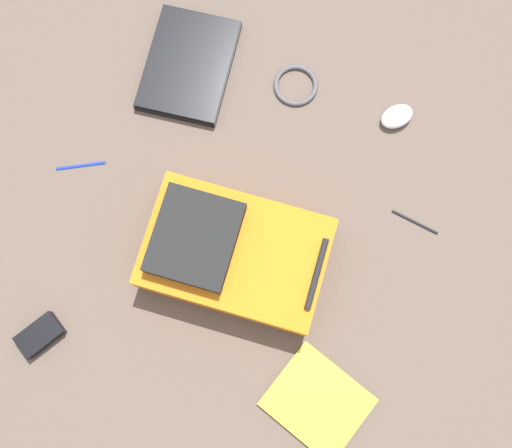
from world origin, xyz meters
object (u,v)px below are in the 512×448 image
Objects in this scene: book_blue at (318,402)px; pen_black at (415,222)px; computer_mouse at (397,116)px; pen_blue at (80,165)px; cable_coil at (296,85)px; backpack at (232,253)px; power_brick at (40,335)px; laptop at (189,65)px.

pen_black is at bearing 172.47° from book_blue.
computer_mouse is 0.89m from pen_blue.
computer_mouse reaches higher than cable_coil.
computer_mouse is (-0.54, 0.27, -0.05)m from backpack.
book_blue is 0.73m from power_brick.
backpack is at bearing 81.77° from pen_blue.
book_blue is at bearing -7.53° from pen_black.
pen_blue is (-0.33, -0.83, -0.00)m from book_blue.
cable_coil is (-0.06, 0.30, -0.01)m from laptop.
laptop is at bearing -136.51° from book_blue.
laptop is 3.77× the size of computer_mouse.
backpack is 3.56× the size of pen_blue.
pen_blue is (-0.45, -0.11, -0.01)m from power_brick.
book_blue is 0.80m from computer_mouse.
backpack is 4.34× the size of power_brick.
pen_blue is (0.45, -0.46, -0.00)m from cable_coil.
book_blue is 2.23× the size of cable_coil.
laptop is at bearing -143.92° from backpack.
cable_coil is at bearing 134.41° from pen_blue.
laptop is 2.61× the size of pen_blue.
computer_mouse reaches higher than pen_blue.
book_blue is at bearing 53.18° from backpack.
power_brick is 0.83× the size of pen_black.
power_brick reaches higher than laptop.
pen_blue is (-0.07, -0.49, -0.06)m from backpack.
cable_coil reaches higher than pen_blue.
pen_black is 0.99× the size of pen_blue.
backpack reaches higher than power_brick.
computer_mouse is 0.70× the size of pen_black.
cable_coil is 1.12× the size of power_brick.
power_brick is (0.90, -0.35, 0.01)m from cable_coil.
pen_black is at bearing 61.51° from cable_coil.
backpack is at bearing 135.41° from power_brick.
backpack is 0.60m from computer_mouse.
laptop is (-0.46, -0.33, -0.05)m from backpack.
computer_mouse is at bearing -174.30° from book_blue.
laptop is 0.31m from cable_coil.
computer_mouse is at bearing -149.86° from pen_black.
pen_black is (-0.28, 0.42, -0.06)m from backpack.
laptop is 1.27× the size of book_blue.
backpack reaches higher than pen_blue.
laptop is at bearing 176.95° from power_brick.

